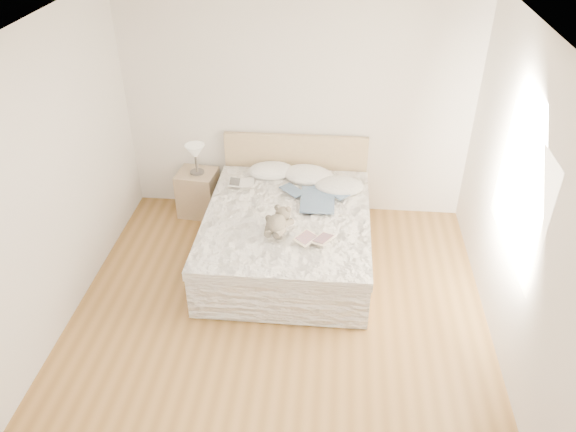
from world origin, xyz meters
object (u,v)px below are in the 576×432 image
object	(u,v)px
childrens_book	(314,239)
teddy_bear	(276,230)
nightstand	(198,193)
table_lamp	(195,153)
bed	(288,233)
photo_book	(241,183)

from	to	relation	value
childrens_book	teddy_bear	xyz separation A→B (m)	(-0.39, 0.09, 0.02)
nightstand	table_lamp	bearing A→B (deg)	-17.76
bed	childrens_book	xyz separation A→B (m)	(0.31, -0.54, 0.32)
bed	photo_book	distance (m)	0.81
bed	table_lamp	distance (m)	1.49
nightstand	photo_book	world-z (taller)	photo_book
table_lamp	photo_book	world-z (taller)	table_lamp
bed	table_lamp	xyz separation A→B (m)	(-1.16, 0.78, 0.52)
photo_book	teddy_bear	bearing A→B (deg)	-66.08
bed	nightstand	size ratio (longest dim) A/B	3.83
bed	childrens_book	bearing A→B (deg)	-60.12
childrens_book	teddy_bear	distance (m)	0.40
bed	childrens_book	world-z (taller)	bed
teddy_bear	table_lamp	bearing A→B (deg)	141.22
childrens_book	teddy_bear	size ratio (longest dim) A/B	0.92
childrens_book	photo_book	bearing A→B (deg)	164.66
nightstand	table_lamp	size ratio (longest dim) A/B	1.54
table_lamp	teddy_bear	bearing A→B (deg)	-48.57
nightstand	teddy_bear	distance (m)	1.69
nightstand	table_lamp	world-z (taller)	table_lamp
photo_book	table_lamp	bearing A→B (deg)	147.14
photo_book	childrens_book	xyz separation A→B (m)	(0.88, -1.01, 0.00)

